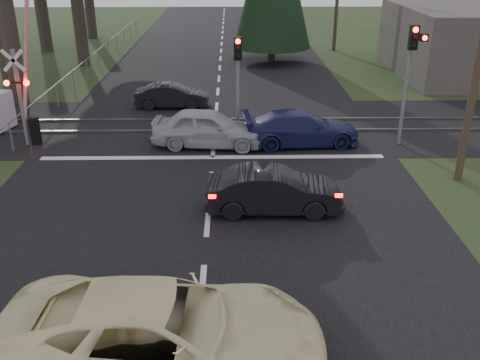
{
  "coord_description": "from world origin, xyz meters",
  "views": [
    {
      "loc": [
        0.71,
        -10.67,
        7.48
      ],
      "look_at": [
        0.95,
        3.18,
        1.3
      ],
      "focal_mm": 40.0,
      "sensor_mm": 36.0,
      "label": 1
    }
  ],
  "objects_px": {
    "crossing_signal": "(26,95)",
    "dark_car_far": "(172,96)",
    "traffic_signal_center": "(238,70)",
    "dark_hatchback": "(274,191)",
    "cream_coupe": "(162,334)",
    "blue_sedan": "(301,128)",
    "silver_car": "(208,128)",
    "traffic_signal_right": "(411,62)"
  },
  "relations": [
    {
      "from": "dark_hatchback",
      "to": "dark_car_far",
      "type": "height_order",
      "value": "dark_hatchback"
    },
    {
      "from": "traffic_signal_right",
      "to": "silver_car",
      "type": "height_order",
      "value": "traffic_signal_right"
    },
    {
      "from": "traffic_signal_center",
      "to": "crossing_signal",
      "type": "bearing_deg",
      "value": -173.85
    },
    {
      "from": "traffic_signal_right",
      "to": "dark_hatchback",
      "type": "relative_size",
      "value": 1.16
    },
    {
      "from": "crossing_signal",
      "to": "silver_car",
      "type": "bearing_deg",
      "value": -2.43
    },
    {
      "from": "crossing_signal",
      "to": "dark_car_far",
      "type": "height_order",
      "value": "crossing_signal"
    },
    {
      "from": "silver_car",
      "to": "dark_hatchback",
      "type": "bearing_deg",
      "value": -153.47
    },
    {
      "from": "traffic_signal_right",
      "to": "blue_sedan",
      "type": "height_order",
      "value": "traffic_signal_right"
    },
    {
      "from": "dark_hatchback",
      "to": "silver_car",
      "type": "relative_size",
      "value": 0.92
    },
    {
      "from": "traffic_signal_center",
      "to": "dark_hatchback",
      "type": "bearing_deg",
      "value": -82.03
    },
    {
      "from": "blue_sedan",
      "to": "traffic_signal_right",
      "type": "bearing_deg",
      "value": -96.97
    },
    {
      "from": "traffic_signal_right",
      "to": "blue_sedan",
      "type": "xyz_separation_m",
      "value": [
        -4.06,
        0.13,
        -2.64
      ]
    },
    {
      "from": "blue_sedan",
      "to": "dark_car_far",
      "type": "distance_m",
      "value": 7.8
    },
    {
      "from": "cream_coupe",
      "to": "silver_car",
      "type": "bearing_deg",
      "value": 0.94
    },
    {
      "from": "traffic_signal_center",
      "to": "silver_car",
      "type": "bearing_deg",
      "value": -135.21
    },
    {
      "from": "traffic_signal_right",
      "to": "traffic_signal_center",
      "type": "relative_size",
      "value": 1.15
    },
    {
      "from": "crossing_signal",
      "to": "dark_car_far",
      "type": "relative_size",
      "value": 1.95
    },
    {
      "from": "traffic_signal_center",
      "to": "blue_sedan",
      "type": "xyz_separation_m",
      "value": [
        2.49,
        -1.07,
        -2.13
      ]
    },
    {
      "from": "silver_car",
      "to": "cream_coupe",
      "type": "bearing_deg",
      "value": -176.09
    },
    {
      "from": "silver_car",
      "to": "blue_sedan",
      "type": "relative_size",
      "value": 0.95
    },
    {
      "from": "cream_coupe",
      "to": "dark_hatchback",
      "type": "bearing_deg",
      "value": -18.59
    },
    {
      "from": "cream_coupe",
      "to": "traffic_signal_center",
      "type": "bearing_deg",
      "value": -3.97
    },
    {
      "from": "traffic_signal_center",
      "to": "blue_sedan",
      "type": "relative_size",
      "value": 0.88
    },
    {
      "from": "cream_coupe",
      "to": "dark_car_far",
      "type": "distance_m",
      "value": 17.83
    },
    {
      "from": "crossing_signal",
      "to": "blue_sedan",
      "type": "height_order",
      "value": "crossing_signal"
    },
    {
      "from": "dark_car_far",
      "to": "cream_coupe",
      "type": "bearing_deg",
      "value": -174.44
    },
    {
      "from": "crossing_signal",
      "to": "cream_coupe",
      "type": "xyz_separation_m",
      "value": [
        6.67,
        -12.58,
        -1.21
      ]
    },
    {
      "from": "dark_car_far",
      "to": "silver_car",
      "type": "bearing_deg",
      "value": -159.67
    },
    {
      "from": "cream_coupe",
      "to": "blue_sedan",
      "type": "relative_size",
      "value": 1.31
    },
    {
      "from": "dark_hatchback",
      "to": "crossing_signal",
      "type": "bearing_deg",
      "value": 57.43
    },
    {
      "from": "blue_sedan",
      "to": "traffic_signal_center",
      "type": "bearing_deg",
      "value": 61.62
    },
    {
      "from": "traffic_signal_center",
      "to": "silver_car",
      "type": "height_order",
      "value": "traffic_signal_center"
    },
    {
      "from": "dark_hatchback",
      "to": "blue_sedan",
      "type": "xyz_separation_m",
      "value": [
        1.52,
        5.84,
        0.01
      ]
    },
    {
      "from": "traffic_signal_right",
      "to": "dark_hatchback",
      "type": "distance_m",
      "value": 8.41
    },
    {
      "from": "crossing_signal",
      "to": "blue_sedan",
      "type": "distance_m",
      "value": 10.85
    },
    {
      "from": "traffic_signal_right",
      "to": "blue_sedan",
      "type": "distance_m",
      "value": 4.84
    },
    {
      "from": "crossing_signal",
      "to": "silver_car",
      "type": "relative_size",
      "value": 1.58
    },
    {
      "from": "crossing_signal",
      "to": "silver_car",
      "type": "xyz_separation_m",
      "value": [
        7.07,
        -0.3,
        -1.3
      ]
    },
    {
      "from": "cream_coupe",
      "to": "dark_hatchback",
      "type": "relative_size",
      "value": 1.5
    },
    {
      "from": "traffic_signal_center",
      "to": "dark_hatchback",
      "type": "distance_m",
      "value": 7.3
    },
    {
      "from": "traffic_signal_center",
      "to": "dark_hatchback",
      "type": "height_order",
      "value": "traffic_signal_center"
    },
    {
      "from": "blue_sedan",
      "to": "cream_coupe",
      "type": "bearing_deg",
      "value": 156.64
    }
  ]
}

